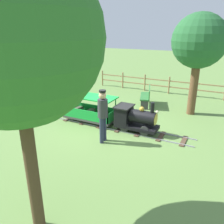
{
  "coord_description": "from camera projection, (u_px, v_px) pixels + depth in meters",
  "views": [
    {
      "loc": [
        6.6,
        3.57,
        3.26
      ],
      "look_at": [
        0.0,
        0.16,
        0.55
      ],
      "focal_mm": 36.92,
      "sensor_mm": 36.0,
      "label": 1
    }
  ],
  "objects": [
    {
      "name": "conductor_person",
      "position": [
        103.0,
        112.0,
        6.72
      ],
      "size": [
        0.3,
        0.3,
        1.62
      ],
      "color": "#282D47",
      "rests_on": "ground_plane"
    },
    {
      "name": "oak_tree_near",
      "position": [
        199.0,
        42.0,
        8.39
      ],
      "size": [
        2.0,
        2.0,
        3.83
      ],
      "color": "brown",
      "rests_on": "ground_plane"
    },
    {
      "name": "oak_tree_far",
      "position": [
        14.0,
        39.0,
        2.95
      ],
      "size": [
        2.39,
        2.39,
        4.34
      ],
      "color": "#4C3823",
      "rests_on": "ground_plane"
    },
    {
      "name": "track",
      "position": [
        111.0,
        126.0,
        8.11
      ],
      "size": [
        0.74,
        5.7,
        0.04
      ],
      "color": "gray",
      "rests_on": "ground_plane"
    },
    {
      "name": "ground_plane",
      "position": [
        108.0,
        126.0,
        8.17
      ],
      "size": [
        60.0,
        60.0,
        0.0
      ],
      "primitive_type": "plane",
      "color": "#608442"
    },
    {
      "name": "fence_section",
      "position": [
        157.0,
        83.0,
        12.35
      ],
      "size": [
        0.08,
        6.78,
        0.9
      ],
      "color": "#93754C",
      "rests_on": "ground_plane"
    },
    {
      "name": "passenger_car",
      "position": [
        89.0,
        111.0,
        8.36
      ],
      "size": [
        0.8,
        2.0,
        0.97
      ],
      "color": "#3F3F3F",
      "rests_on": "ground_plane"
    },
    {
      "name": "park_bench",
      "position": [
        146.0,
        96.0,
        10.21
      ],
      "size": [
        1.36,
        0.79,
        0.82
      ],
      "color": "#2D6B33",
      "rests_on": "ground_plane"
    },
    {
      "name": "locomotive",
      "position": [
        134.0,
        118.0,
        7.58
      ],
      "size": [
        0.7,
        1.45,
        1.06
      ],
      "color": "black",
      "rests_on": "ground_plane"
    }
  ]
}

